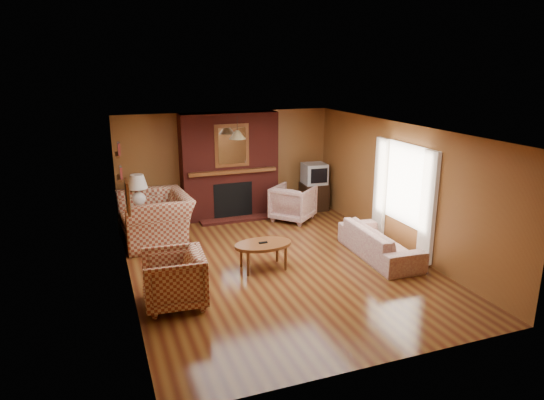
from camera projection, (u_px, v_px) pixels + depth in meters
name	position (u px, v px, depth m)	size (l,w,h in m)	color
floor	(276.00, 263.00, 8.66)	(6.50, 6.50, 0.00)	#471F0F
ceiling	(276.00, 129.00, 8.01)	(6.50, 6.50, 0.00)	silver
wall_back	(226.00, 164.00, 11.27)	(6.50, 6.50, 0.00)	brown
wall_front	(380.00, 273.00, 5.41)	(6.50, 6.50, 0.00)	brown
wall_left	(126.00, 214.00, 7.50)	(6.50, 6.50, 0.00)	brown
wall_right	(399.00, 186.00, 9.18)	(6.50, 6.50, 0.00)	brown
fireplace	(230.00, 167.00, 11.03)	(2.20, 0.82, 2.40)	#521712
window_right	(403.00, 193.00, 9.00)	(0.10, 1.85, 2.00)	beige
bookshelf	(119.00, 162.00, 9.10)	(0.09, 0.55, 0.71)	brown
botanical_print	(128.00, 197.00, 7.14)	(0.05, 0.40, 0.50)	brown
pendant_light	(237.00, 135.00, 10.19)	(0.36, 0.36, 0.48)	black
plaid_loveseat	(155.00, 218.00, 9.62)	(1.49, 1.30, 0.97)	maroon
plaid_armchair	(174.00, 279.00, 7.08)	(0.87, 0.90, 0.82)	maroon
floral_sofa	(380.00, 242.00, 8.90)	(1.95, 0.76, 0.57)	beige
floral_armchair	(293.00, 203.00, 10.98)	(0.85, 0.87, 0.79)	beige
coffee_table	(263.00, 246.00, 8.34)	(1.01, 0.63, 0.49)	brown
side_table	(140.00, 220.00, 10.09)	(0.45, 0.45, 0.60)	brown
table_lamp	(138.00, 189.00, 9.90)	(0.41, 0.41, 0.68)	white
tv_stand	(314.00, 196.00, 11.79)	(0.60, 0.54, 0.65)	black
crt_tv	(314.00, 174.00, 11.63)	(0.57, 0.56, 0.49)	#9D9FA4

